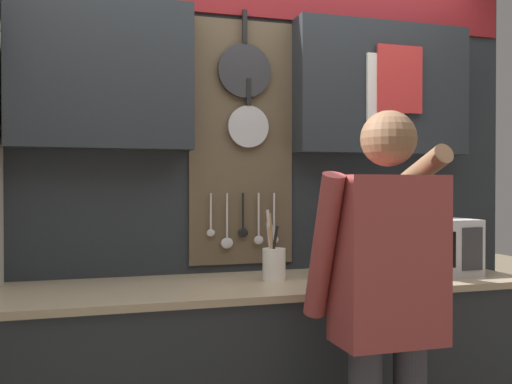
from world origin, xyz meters
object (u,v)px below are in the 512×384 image
(knife_block, at_px, (333,257))
(person, at_px, (386,295))
(microwave, at_px, (417,246))
(utensil_crock, at_px, (274,261))

(knife_block, distance_m, person, 0.61)
(microwave, distance_m, person, 0.79)
(microwave, height_order, utensil_crock, utensil_crock)
(knife_block, relative_size, person, 0.16)
(person, bearing_deg, knife_block, 83.83)
(microwave, height_order, knife_block, microwave)
(person, bearing_deg, microwave, 49.77)
(utensil_crock, distance_m, person, 0.65)
(utensil_crock, bearing_deg, person, -69.40)
(knife_block, bearing_deg, utensil_crock, 179.80)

